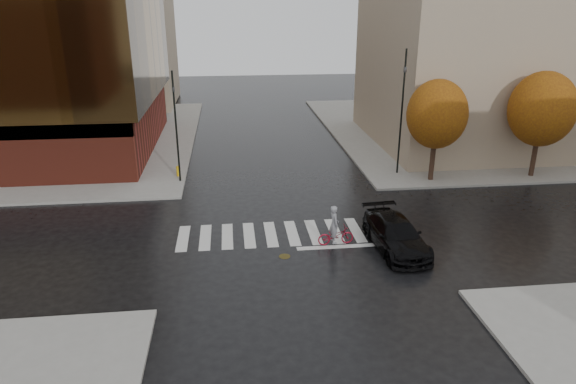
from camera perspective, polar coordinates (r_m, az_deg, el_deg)
The scene contains 14 objects.
ground at distance 25.84m, azimuth 0.61°, elevation -5.05°, with size 120.00×120.00×0.00m, color black.
sidewalk_nw at distance 48.94m, azimuth -28.15°, elevation 4.98°, with size 30.00×30.00×0.15m, color gray.
sidewalk_ne at distance 51.42m, azimuth 21.50°, elevation 6.64°, with size 30.00×30.00×0.15m, color gray.
crosswalk at distance 26.29m, azimuth 0.47°, elevation -4.57°, with size 12.00×3.00×0.01m, color silver.
building_ne_tan at distance 44.86m, azimuth 20.72°, elevation 16.70°, with size 16.00×16.00×18.00m, color tan.
building_nw_far at distance 61.54m, azimuth -19.91°, elevation 18.43°, with size 14.00×12.00×20.00m, color tan.
tree_ne_a at distance 33.83m, azimuth 16.23°, elevation 8.28°, with size 3.80×3.80×6.50m.
tree_ne_b at distance 37.05m, azimuth 26.41°, elevation 8.24°, with size 4.20×4.20×6.89m.
sedan at distance 24.92m, azimuth 11.88°, elevation -4.64°, with size 2.09×5.13×1.49m, color black.
cyclist at distance 24.95m, azimuth 5.26°, elevation -4.37°, with size 1.82×0.78×2.02m.
traffic_light_nw at distance 33.06m, azimuth -12.38°, elevation 7.77°, with size 0.18×0.15×7.04m.
traffic_light_ne at distance 34.59m, azimuth 12.60°, elevation 9.65°, with size 0.20×0.23×8.19m.
fire_hydrant at distance 34.97m, azimuth -12.12°, elevation 2.37°, with size 0.25×0.25×0.71m.
manhole at distance 24.00m, azimuth -0.38°, elevation -7.16°, with size 0.54×0.54×0.01m, color #50451C.
Camera 1 is at (-2.96, -23.13, 11.14)m, focal length 32.00 mm.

